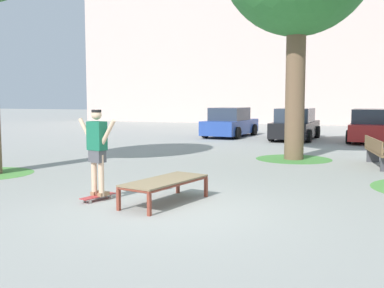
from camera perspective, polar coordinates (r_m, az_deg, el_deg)
The scene contains 10 objects.
ground_plane at distance 8.38m, azimuth -2.75°, elevation -8.22°, with size 120.00×120.00×0.00m, color #999993.
building_facade at distance 37.44m, azimuth 19.04°, elevation 13.60°, with size 43.32×4.00×14.70m, color beige.
skate_box at distance 8.92m, azimuth -3.32°, elevation -4.65°, with size 1.18×2.02×0.46m.
skateboard at distance 9.42m, azimuth -11.41°, elevation -6.29°, with size 0.40×0.82×0.09m.
skater at distance 9.27m, azimuth -11.52°, elevation -0.26°, with size 0.98×0.37×1.69m.
grass_patch_mid_back at distance 15.67m, azimuth 12.32°, elevation -1.80°, with size 2.47×2.47×0.01m, color #47893D.
car_blue at distance 24.15m, azimuth 4.69°, elevation 2.55°, with size 2.20×4.34×1.50m.
car_black at distance 22.88m, azimuth 12.50°, elevation 2.26°, with size 2.09×4.29×1.50m.
car_red at distance 22.62m, azimuth 21.03°, elevation 1.97°, with size 2.06×4.27×1.50m.
park_bench at distance 14.68m, azimuth 21.80°, elevation -0.84°, with size 0.85×2.44×0.83m.
Camera 1 is at (3.17, -7.50, 2.02)m, focal length 43.62 mm.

